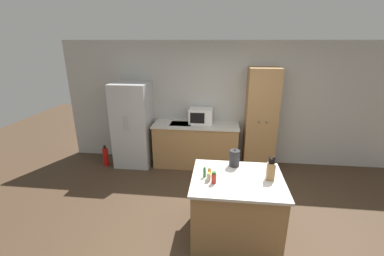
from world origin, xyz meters
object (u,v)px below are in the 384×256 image
at_px(kettle, 234,158).
at_px(spice_bottle_green_herb, 205,172).
at_px(spice_bottle_amber_oil, 208,177).
at_px(refrigerator, 133,125).
at_px(pantry_cabinet, 260,120).
at_px(fire_extinguisher, 106,156).
at_px(microwave, 201,116).
at_px(spice_bottle_tall_dark, 209,173).
at_px(spice_bottle_short_red, 214,178).
at_px(knife_block, 271,171).

bearing_deg(kettle, spice_bottle_green_herb, -137.55).
xyz_separation_m(spice_bottle_amber_oil, kettle, (0.34, 0.47, 0.06)).
xyz_separation_m(refrigerator, pantry_cabinet, (2.66, 0.09, 0.16)).
bearing_deg(refrigerator, pantry_cabinet, 1.87).
bearing_deg(spice_bottle_amber_oil, pantry_cabinet, 67.23).
relative_size(refrigerator, fire_extinguisher, 3.89).
height_order(microwave, spice_bottle_amber_oil, microwave).
distance_m(spice_bottle_tall_dark, spice_bottle_green_herb, 0.07).
relative_size(pantry_cabinet, spice_bottle_amber_oil, 17.85).
bearing_deg(fire_extinguisher, refrigerator, 18.19).
relative_size(spice_bottle_amber_oil, kettle, 0.45).
bearing_deg(spice_bottle_short_red, spice_bottle_tall_dark, 116.23).
height_order(spice_bottle_green_herb, kettle, kettle).
bearing_deg(fire_extinguisher, spice_bottle_short_red, -39.68).
bearing_deg(spice_bottle_green_herb, pantry_cabinet, 64.98).
bearing_deg(refrigerator, spice_bottle_amber_oil, -51.19).
relative_size(refrigerator, microwave, 3.65).
bearing_deg(spice_bottle_short_red, microwave, 98.67).
bearing_deg(kettle, spice_bottle_tall_dark, -131.52).
bearing_deg(spice_bottle_tall_dark, refrigerator, 130.07).
distance_m(pantry_cabinet, knife_block, 2.10).
bearing_deg(knife_block, spice_bottle_amber_oil, -170.61).
bearing_deg(spice_bottle_green_herb, spice_bottle_amber_oil, -60.00).
distance_m(knife_block, spice_bottle_amber_oil, 0.80).
xyz_separation_m(pantry_cabinet, microwave, (-1.22, 0.06, 0.04)).
bearing_deg(refrigerator, spice_bottle_short_red, -50.63).
height_order(spice_bottle_amber_oil, kettle, kettle).
distance_m(knife_block, fire_extinguisher, 3.69).
xyz_separation_m(knife_block, spice_bottle_short_red, (-0.71, -0.17, -0.05)).
xyz_separation_m(refrigerator, spice_bottle_tall_dark, (1.73, -2.05, 0.07)).
bearing_deg(kettle, fire_extinguisher, 150.99).
xyz_separation_m(spice_bottle_tall_dark, fire_extinguisher, (-2.33, 1.86, -0.76)).
bearing_deg(knife_block, spice_bottle_short_red, -166.52).
bearing_deg(microwave, knife_block, -63.63).
xyz_separation_m(spice_bottle_green_herb, kettle, (0.40, 0.37, 0.05)).
xyz_separation_m(refrigerator, microwave, (1.44, 0.15, 0.20)).
xyz_separation_m(spice_bottle_short_red, spice_bottle_amber_oil, (-0.07, 0.04, -0.02)).
height_order(refrigerator, knife_block, refrigerator).
height_order(kettle, fire_extinguisher, kettle).
distance_m(knife_block, spice_bottle_tall_dark, 0.78).
relative_size(refrigerator, kettle, 6.85).
height_order(refrigerator, microwave, refrigerator).
height_order(refrigerator, spice_bottle_short_red, refrigerator).
relative_size(pantry_cabinet, spice_bottle_short_red, 13.36).
distance_m(pantry_cabinet, spice_bottle_green_herb, 2.35).
bearing_deg(spice_bottle_amber_oil, spice_bottle_short_red, -31.03).
bearing_deg(pantry_cabinet, spice_bottle_tall_dark, -113.45).
bearing_deg(spice_bottle_tall_dark, spice_bottle_short_red, -63.77).
relative_size(knife_block, spice_bottle_tall_dark, 2.18).
bearing_deg(kettle, spice_bottle_amber_oil, -126.30).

